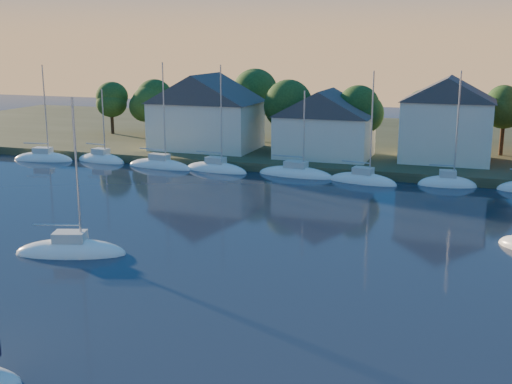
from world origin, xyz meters
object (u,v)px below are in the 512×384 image
at_px(clubhouse_west, 206,111).
at_px(clubhouse_east, 447,118).
at_px(drifting_sailboat_left, 71,253).
at_px(clubhouse_centre, 325,123).

bearing_deg(clubhouse_west, clubhouse_east, 1.91).
bearing_deg(drifting_sailboat_left, clubhouse_centre, 58.74).
bearing_deg(clubhouse_centre, clubhouse_west, 176.42).
bearing_deg(clubhouse_east, drifting_sailboat_left, -119.44).
bearing_deg(clubhouse_west, drifting_sailboat_left, -80.17).
distance_m(clubhouse_west, clubhouse_centre, 16.05).
relative_size(clubhouse_west, clubhouse_centre, 1.18).
xyz_separation_m(clubhouse_west, clubhouse_centre, (16.00, -1.00, -0.80)).
relative_size(clubhouse_west, clubhouse_east, 1.30).
height_order(clubhouse_centre, drifting_sailboat_left, drifting_sailboat_left).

